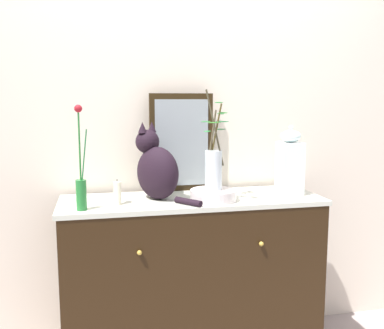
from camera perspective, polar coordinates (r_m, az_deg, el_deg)
The scene contains 9 objects.
wall_back at distance 2.59m, azimuth -1.43°, elevation 5.63°, with size 4.40×0.08×2.60m, color beige.
sideboard at distance 2.49m, azimuth 0.00°, elevation -14.57°, with size 1.39×0.48×0.91m.
mirror_leaning at distance 2.50m, azimuth -1.38°, elevation 2.85°, with size 0.36×0.03×0.55m.
cat_sitting at distance 2.31m, azimuth -4.66°, elevation -0.44°, with size 0.33×0.39×0.40m.
vase_slim_green at distance 2.13m, azimuth -14.19°, elevation -2.32°, with size 0.06×0.05×0.50m.
bowl_porcelain at distance 2.28m, azimuth 2.78°, elevation -4.00°, with size 0.24×0.24×0.06m, color silver.
vase_glass_clear at distance 2.25m, azimuth 2.83°, elevation -0.09°, with size 0.16×0.26×0.51m.
jar_lidded_porcelain at distance 2.46m, azimuth 12.56°, elevation 0.14°, with size 0.12×0.12×0.38m.
candle_pillar at distance 2.22m, azimuth -9.65°, elevation -3.69°, with size 0.04×0.04×0.13m.
Camera 1 is at (-0.49, -2.24, 1.42)m, focal length 41.17 mm.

